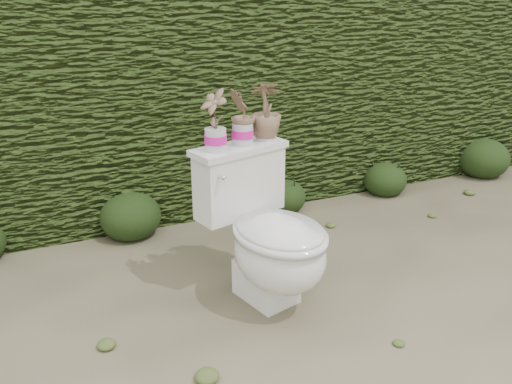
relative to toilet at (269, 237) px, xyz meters
name	(u,v)px	position (x,y,z in m)	size (l,w,h in m)	color
ground	(283,298)	(0.07, -0.02, -0.36)	(60.00, 60.00, 0.00)	#847C5B
hedge	(187,91)	(0.07, 1.58, 0.44)	(8.00, 1.00, 1.60)	#3D541C
toilet	(269,237)	(0.00, 0.00, 0.00)	(0.61, 0.77, 0.78)	silver
potted_plant_left	(215,122)	(-0.20, 0.19, 0.56)	(0.15, 0.10, 0.28)	#257932
potted_plant_center	(242,118)	(-0.04, 0.24, 0.56)	(0.15, 0.12, 0.27)	#257932
potted_plant_right	(266,112)	(0.11, 0.28, 0.56)	(0.16, 0.16, 0.28)	#257932
liriope_clump_2	(130,212)	(-0.50, 1.05, -0.20)	(0.39, 0.39, 0.31)	#233813
liriope_clump_3	(284,193)	(0.60, 1.03, -0.23)	(0.31, 0.31, 0.25)	#233813
liriope_clump_4	(385,176)	(1.46, 1.01, -0.22)	(0.33, 0.33, 0.26)	#233813
liriope_clump_5	(484,155)	(2.46, 1.03, -0.19)	(0.42, 0.42, 0.34)	#233813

